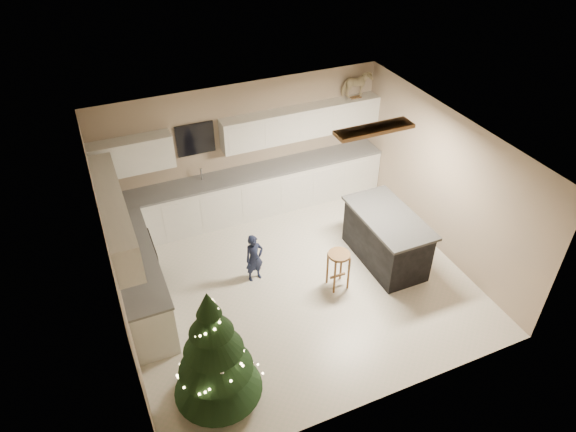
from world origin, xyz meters
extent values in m
plane|color=beige|center=(0.00, 0.00, 0.00)|extent=(5.50, 5.50, 0.00)
cube|color=tan|center=(0.00, 2.50, 1.30)|extent=(5.50, 0.02, 2.60)
cube|color=tan|center=(0.00, -2.50, 1.30)|extent=(5.50, 0.02, 2.60)
cube|color=tan|center=(-2.75, 0.00, 1.30)|extent=(0.02, 5.00, 2.60)
cube|color=tan|center=(2.75, 0.00, 1.30)|extent=(0.02, 5.00, 2.60)
cube|color=silver|center=(0.00, 0.00, 2.60)|extent=(5.50, 5.00, 0.02)
cube|color=brown|center=(1.30, 0.10, 2.55)|extent=(1.25, 0.32, 0.06)
cube|color=white|center=(1.30, 0.10, 2.52)|extent=(1.15, 0.24, 0.02)
cube|color=silver|center=(0.00, 2.20, 0.45)|extent=(5.48, 0.60, 0.90)
cube|color=silver|center=(-2.45, 0.60, 0.45)|extent=(0.60, 2.60, 0.90)
cube|color=slate|center=(0.00, 2.19, 0.92)|extent=(5.48, 0.62, 0.04)
cube|color=slate|center=(-2.44, 0.60, 0.92)|extent=(0.62, 2.60, 0.04)
cube|color=silver|center=(-2.05, 2.33, 1.70)|extent=(1.40, 0.35, 0.60)
cube|color=silver|center=(1.15, 2.33, 1.70)|extent=(3.20, 0.35, 0.60)
cube|color=silver|center=(-2.58, 0.72, 1.70)|extent=(0.35, 2.60, 0.60)
cube|color=black|center=(-0.90, 2.47, 1.70)|extent=(0.70, 0.04, 0.60)
cube|color=#99999E|center=(-0.90, 2.20, 0.90)|extent=(0.55, 0.40, 0.06)
cylinder|color=#99999E|center=(-0.90, 2.30, 1.06)|extent=(0.03, 0.03, 0.24)
cube|color=black|center=(-2.43, 0.90, 0.45)|extent=(0.64, 0.75, 0.90)
cube|color=black|center=(-2.68, 0.90, 1.05)|extent=(0.10, 0.75, 0.30)
cube|color=black|center=(1.67, -0.08, 0.45)|extent=(0.80, 1.60, 0.90)
cube|color=#252525|center=(1.67, -0.08, 0.93)|extent=(0.90, 1.70, 0.05)
cylinder|color=brown|center=(0.60, -0.34, 0.67)|extent=(0.36, 0.36, 0.04)
cylinder|color=brown|center=(0.47, -0.47, 0.33)|extent=(0.04, 0.04, 0.65)
cylinder|color=brown|center=(0.72, -0.47, 0.33)|extent=(0.04, 0.04, 0.65)
cylinder|color=brown|center=(0.47, -0.22, 0.33)|extent=(0.04, 0.04, 0.65)
cylinder|color=brown|center=(0.72, -0.22, 0.33)|extent=(0.04, 0.04, 0.65)
cube|color=brown|center=(0.60, -0.34, 0.21)|extent=(0.28, 0.03, 0.03)
cylinder|color=#3F2816|center=(-1.85, -1.60, 0.13)|extent=(0.10, 0.10, 0.26)
cone|color=black|center=(-1.85, -1.60, 0.47)|extent=(1.17, 1.17, 0.60)
cone|color=black|center=(-1.85, -1.60, 0.86)|extent=(0.96, 0.96, 0.52)
cone|color=black|center=(-1.85, -1.60, 1.20)|extent=(0.76, 0.76, 0.47)
cone|color=black|center=(-1.85, -1.60, 1.50)|extent=(0.55, 0.55, 0.43)
cone|color=black|center=(-1.85, -1.60, 1.76)|extent=(0.31, 0.31, 0.34)
sphere|color=#FFD88C|center=(-1.24, -1.60, 0.21)|extent=(0.03, 0.03, 0.03)
sphere|color=#FFD88C|center=(-1.30, -1.38, 0.26)|extent=(0.03, 0.03, 0.03)
sphere|color=#FFD88C|center=(-1.43, -1.20, 0.30)|extent=(0.03, 0.03, 0.03)
sphere|color=#FFD88C|center=(-1.61, -1.09, 0.35)|extent=(0.03, 0.03, 0.03)
sphere|color=#FFD88C|center=(-1.82, -1.05, 0.39)|extent=(0.03, 0.03, 0.03)
sphere|color=#FFD88C|center=(-2.02, -1.09, 0.44)|extent=(0.03, 0.03, 0.03)
sphere|color=#FFD88C|center=(-2.18, -1.20, 0.48)|extent=(0.03, 0.03, 0.03)
sphere|color=#FFD88C|center=(-2.29, -1.36, 0.52)|extent=(0.03, 0.03, 0.03)
sphere|color=#FFD88C|center=(-2.33, -1.54, 0.57)|extent=(0.03, 0.03, 0.03)
sphere|color=#FFD88C|center=(-2.31, -1.72, 0.61)|extent=(0.03, 0.03, 0.03)
sphere|color=#FFD88C|center=(-2.22, -1.87, 0.66)|extent=(0.03, 0.03, 0.03)
sphere|color=#FFD88C|center=(-2.08, -1.98, 0.70)|extent=(0.03, 0.03, 0.03)
sphere|color=#FFD88C|center=(-1.92, -2.02, 0.74)|extent=(0.03, 0.03, 0.03)
sphere|color=#FFD88C|center=(-1.77, -2.00, 0.79)|extent=(0.03, 0.03, 0.03)
sphere|color=#FFD88C|center=(-1.63, -1.93, 0.83)|extent=(0.03, 0.03, 0.03)
sphere|color=#FFD88C|center=(-1.54, -1.82, 0.88)|extent=(0.03, 0.03, 0.03)
sphere|color=#FFD88C|center=(-1.49, -1.68, 0.92)|extent=(0.03, 0.03, 0.03)
sphere|color=#FFD88C|center=(-1.50, -1.55, 0.96)|extent=(0.03, 0.03, 0.03)
sphere|color=#FFD88C|center=(-1.56, -1.43, 1.01)|extent=(0.03, 0.03, 0.03)
sphere|color=#FFD88C|center=(-1.65, -1.35, 1.05)|extent=(0.03, 0.03, 0.03)
sphere|color=#FFD88C|center=(-1.76, -1.31, 1.10)|extent=(0.03, 0.03, 0.03)
sphere|color=#FFD88C|center=(-1.88, -1.31, 1.14)|extent=(0.03, 0.03, 0.03)
sphere|color=#FFD88C|center=(-1.97, -1.36, 1.19)|extent=(0.03, 0.03, 0.03)
sphere|color=#FFD88C|center=(-2.04, -1.43, 1.23)|extent=(0.03, 0.03, 0.03)
sphere|color=#FFD88C|center=(-2.08, -1.52, 1.27)|extent=(0.03, 0.03, 0.03)
sphere|color=#FFD88C|center=(-2.08, -1.61, 1.32)|extent=(0.03, 0.03, 0.03)
sphere|color=#FFD88C|center=(-2.04, -1.68, 1.36)|extent=(0.03, 0.03, 0.03)
sphere|color=#FFD88C|center=(-1.99, -1.74, 1.41)|extent=(0.03, 0.03, 0.03)
sphere|color=#FFD88C|center=(-1.92, -1.77, 1.45)|extent=(0.03, 0.03, 0.03)
sphere|color=#FFD88C|center=(-1.85, -1.77, 1.49)|extent=(0.03, 0.03, 0.03)
sphere|color=#FFD88C|center=(-1.80, -1.74, 1.54)|extent=(0.03, 0.03, 0.03)
sphere|color=#FFD88C|center=(-1.76, -1.70, 1.58)|extent=(0.03, 0.03, 0.03)
sphere|color=#FFD88C|center=(-1.74, -1.65, 1.63)|extent=(0.03, 0.03, 0.03)
sphere|color=#FFD88C|center=(-1.75, -1.61, 1.67)|extent=(0.03, 0.03, 0.03)
sphere|color=#FFD88C|center=(-1.76, -1.57, 1.72)|extent=(0.03, 0.03, 0.03)
sphere|color=#FFD88C|center=(-1.79, -1.55, 1.76)|extent=(0.03, 0.03, 0.03)
sphere|color=#FFD88C|center=(-1.82, -1.55, 1.80)|extent=(0.03, 0.03, 0.03)
sphere|color=silver|center=(-1.35, -1.60, 0.39)|extent=(0.06, 0.06, 0.06)
sphere|color=silver|center=(-2.09, -1.27, 0.64)|extent=(0.06, 0.06, 0.06)
sphere|color=silver|center=(-1.95, -1.91, 0.90)|extent=(0.06, 0.06, 0.06)
sphere|color=silver|center=(-1.63, -1.53, 1.16)|extent=(0.06, 0.06, 0.06)
sphere|color=silver|center=(-1.96, -1.52, 1.42)|extent=(0.06, 0.06, 0.06)
sphere|color=silver|center=(-1.85, -1.65, 1.68)|extent=(0.06, 0.06, 0.06)
imported|color=black|center=(-0.60, 0.37, 0.45)|extent=(0.35, 0.26, 0.89)
cube|color=brown|center=(2.29, 2.29, 2.01)|extent=(0.23, 0.02, 0.02)
cube|color=brown|center=(2.29, 2.36, 2.01)|extent=(0.23, 0.02, 0.02)
imported|color=beige|center=(2.29, 2.33, 2.26)|extent=(0.57, 0.26, 0.48)
camera|label=1|loc=(-2.65, -5.76, 6.05)|focal=32.00mm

